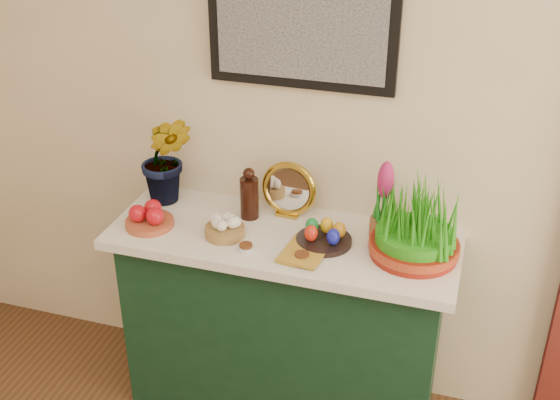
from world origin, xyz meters
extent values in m
cube|color=beige|center=(0.00, 2.25, 1.35)|extent=(4.00, 0.04, 2.70)
cube|color=black|center=(-0.28, 2.23, 1.70)|extent=(0.74, 0.03, 0.54)
cube|color=#A5A5A5|center=(-0.28, 2.21, 1.70)|extent=(0.66, 0.01, 0.46)
cube|color=#13341D|center=(-0.28, 2.00, 0.42)|extent=(1.30, 0.45, 0.85)
cube|color=silver|center=(-0.28, 2.00, 0.87)|extent=(1.40, 0.55, 0.04)
imported|color=#1B741A|center=(-0.84, 2.13, 1.16)|extent=(0.31, 0.27, 0.53)
cylinder|color=#A94C2C|center=(-0.82, 1.90, 0.90)|extent=(0.24, 0.24, 0.03)
cylinder|color=#A57742|center=(-0.50, 1.92, 0.91)|extent=(0.21, 0.21, 0.04)
cylinder|color=black|center=(-0.46, 2.10, 0.98)|extent=(0.08, 0.08, 0.18)
sphere|color=black|center=(-0.46, 2.10, 1.09)|extent=(0.05, 0.05, 0.05)
cube|color=gold|center=(-0.31, 2.15, 0.90)|extent=(0.10, 0.05, 0.01)
torus|color=gold|center=(-0.31, 2.17, 1.01)|extent=(0.24, 0.07, 0.24)
cylinder|color=silver|center=(-0.31, 2.16, 1.01)|extent=(0.18, 0.03, 0.18)
imported|color=#B48726|center=(-0.24, 1.90, 0.90)|extent=(0.17, 0.23, 0.03)
cylinder|color=silver|center=(-0.39, 1.85, 0.90)|extent=(0.06, 0.06, 0.02)
cylinder|color=#592D14|center=(-0.39, 1.85, 0.91)|extent=(0.05, 0.05, 0.01)
cylinder|color=silver|center=(-0.16, 1.85, 0.90)|extent=(0.07, 0.07, 0.02)
cylinder|color=#592D14|center=(-0.16, 1.85, 0.91)|extent=(0.06, 0.06, 0.01)
cylinder|color=black|center=(-0.11, 1.98, 0.90)|extent=(0.29, 0.29, 0.02)
ellipsoid|color=red|center=(-0.16, 1.95, 0.95)|extent=(0.05, 0.05, 0.07)
ellipsoid|color=#181DAD|center=(-0.07, 1.95, 0.95)|extent=(0.05, 0.05, 0.07)
ellipsoid|color=gold|center=(-0.11, 2.03, 0.95)|extent=(0.05, 0.05, 0.07)
ellipsoid|color=#177F33|center=(-0.17, 2.01, 0.95)|extent=(0.05, 0.05, 0.07)
ellipsoid|color=orange|center=(-0.06, 2.01, 0.95)|extent=(0.05, 0.05, 0.07)
cylinder|color=#985734|center=(0.09, 2.10, 0.93)|extent=(0.10, 0.10, 0.08)
ellipsoid|color=#CA285D|center=(0.09, 2.10, 1.14)|extent=(0.06, 0.06, 0.16)
cylinder|color=maroon|center=(0.23, 2.00, 0.92)|extent=(0.33, 0.33, 0.06)
cylinder|color=maroon|center=(0.23, 2.00, 0.93)|extent=(0.34, 0.34, 0.03)
camera|label=1|loc=(0.42, -0.30, 2.34)|focal=45.00mm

